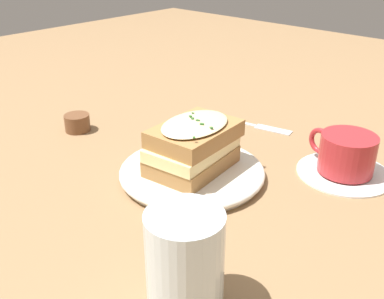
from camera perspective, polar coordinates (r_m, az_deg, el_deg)
The scene contains 7 objects.
ground_plane at distance 0.70m, azimuth -1.72°, elevation -3.95°, with size 2.40×2.40×0.00m, color olive.
dinner_plate at distance 0.70m, azimuth -0.00°, elevation -2.87°, with size 0.23×0.23×0.02m.
sandwich at distance 0.68m, azimuth 0.15°, elevation 0.47°, with size 0.15×0.11×0.08m.
teacup_with_saucer at distance 0.74m, azimuth 18.95°, elevation -0.88°, with size 0.15×0.15×0.07m.
water_glass at distance 0.45m, azimuth -0.91°, elevation -14.18°, with size 0.08×0.08×0.11m, color silver.
fork at distance 0.90m, azimuth 8.12°, elevation 3.06°, with size 0.05×0.19×0.00m.
condiment_pot at distance 0.89m, azimuth -14.36°, elevation 3.31°, with size 0.05×0.05×0.03m, color brown.
Camera 1 is at (0.43, 0.42, 0.35)m, focal length 42.00 mm.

